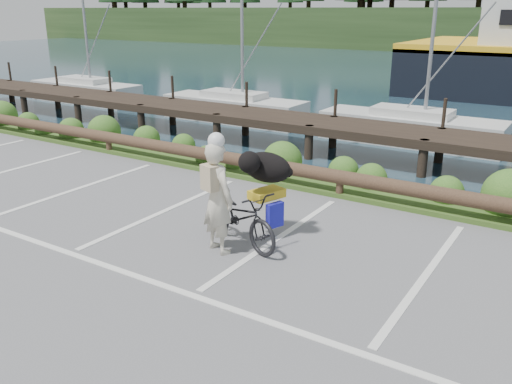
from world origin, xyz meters
TOP-DOWN VIEW (x-y plane):
  - ground at (0.00, 0.00)m, footprint 72.00×72.00m
  - vegetation_strip at (0.00, 5.30)m, footprint 34.00×1.60m
  - log_rail at (0.00, 4.60)m, footprint 32.00×0.30m
  - bicycle at (-0.45, 1.45)m, footprint 2.00×1.22m
  - cyclist at (-0.59, 1.03)m, footprint 0.78×0.64m
  - dog at (-0.26, 2.02)m, footprint 0.71×1.01m

SIDE VIEW (x-z plane):
  - ground at x=0.00m, z-range 0.00..0.00m
  - log_rail at x=0.00m, z-range -0.30..0.30m
  - vegetation_strip at x=0.00m, z-range 0.00..0.10m
  - bicycle at x=-0.45m, z-range 0.00..0.99m
  - cyclist at x=-0.59m, z-range 0.00..1.86m
  - dog at x=-0.26m, z-range 0.99..1.52m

